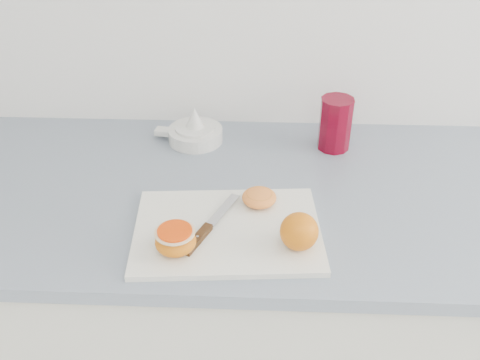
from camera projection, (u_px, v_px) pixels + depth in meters
The scene contains 8 objects.
counter at pixel (272, 326), 1.40m from camera, with size 2.56×0.64×0.89m.
cutting_board at pixel (227, 231), 1.02m from camera, with size 0.35×0.25×0.01m, color white.
whole_orange at pixel (299, 231), 0.96m from camera, with size 0.07×0.07×0.07m.
half_orange at pixel (176, 240), 0.96m from camera, with size 0.07×0.07×0.05m.
squeezed_shell at pixel (259, 197), 1.08m from camera, with size 0.07×0.07×0.03m.
paring_knife at pixel (202, 233), 1.00m from camera, with size 0.10×0.19×0.01m.
citrus_juicer at pixel (195, 132), 1.31m from camera, with size 0.17×0.13×0.09m.
red_tumbler at pixel (335, 126), 1.26m from camera, with size 0.08×0.08×0.13m.
Camera 1 is at (-0.05, 0.76, 1.55)m, focal length 40.00 mm.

